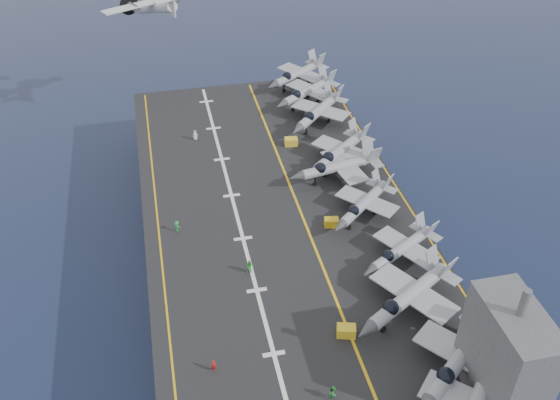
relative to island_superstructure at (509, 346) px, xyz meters
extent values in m
plane|color=#142135|center=(-15.00, 30.00, -17.90)|extent=(500.00, 500.00, 0.00)
cube|color=#56595E|center=(-15.00, 30.00, -12.90)|extent=(36.00, 90.00, 10.00)
cube|color=black|center=(-15.00, 30.00, -7.70)|extent=(38.00, 92.00, 0.40)
cube|color=gold|center=(-12.00, 30.00, -7.48)|extent=(0.35, 90.00, 0.02)
cube|color=silver|center=(-21.00, 30.00, -7.48)|extent=(0.50, 90.00, 0.02)
cube|color=gold|center=(-32.00, 30.00, -7.48)|extent=(0.25, 90.00, 0.02)
cube|color=gold|center=(3.50, 30.00, -7.48)|extent=(0.25, 90.00, 0.02)
imported|color=#B21919|center=(-27.67, 9.18, -6.70)|extent=(0.97, 0.65, 1.60)
imported|color=green|center=(-21.22, 23.25, -6.53)|extent=(1.25, 0.92, 1.94)
imported|color=green|center=(-29.48, 33.48, -6.67)|extent=(1.19, 1.04, 1.67)
imported|color=white|center=(-24.42, 57.02, -6.66)|extent=(1.07, 0.76, 1.68)
imported|color=#268C33|center=(-16.29, 3.10, -6.52)|extent=(1.36, 1.40, 1.96)
camera|label=1|loc=(-29.95, -33.64, 46.98)|focal=40.00mm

